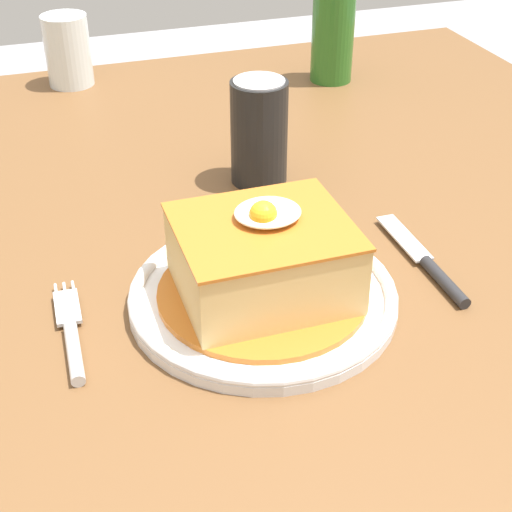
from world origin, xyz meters
TOP-DOWN VIEW (x-y plane):
  - dining_table at (0.00, 0.00)m, footprint 1.23×1.07m
  - main_plate at (0.02, -0.16)m, footprint 0.25×0.25m
  - sandwich_meal at (0.02, -0.16)m, footprint 0.19×0.19m
  - fork at (-0.16, -0.16)m, footprint 0.02×0.14m
  - knife at (0.19, -0.16)m, footprint 0.02×0.17m
  - soda_can at (0.09, 0.07)m, footprint 0.07×0.07m
  - beer_bottle_green at (0.30, 0.35)m, footprint 0.06×0.06m
  - drinking_glass at (-0.08, 0.46)m, footprint 0.07×0.07m

SIDE VIEW (x-z plane):
  - dining_table at x=0.00m, z-range 0.27..0.99m
  - fork at x=-0.16m, z-range 0.72..0.73m
  - knife at x=0.19m, z-range 0.72..0.73m
  - main_plate at x=0.02m, z-range 0.72..0.74m
  - drinking_glass at x=-0.08m, z-range 0.71..0.82m
  - sandwich_meal at x=0.02m, z-range 0.72..0.82m
  - soda_can at x=0.09m, z-range 0.72..0.84m
  - beer_bottle_green at x=0.30m, z-range 0.69..0.95m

